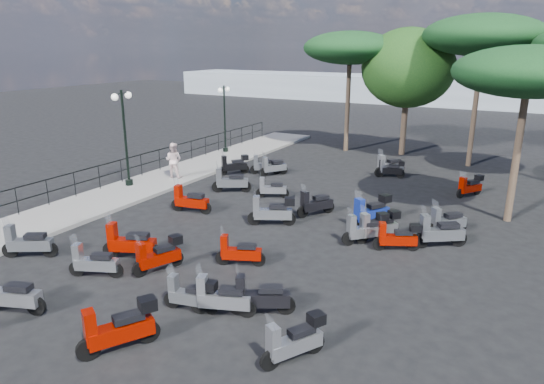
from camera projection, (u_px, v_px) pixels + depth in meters
The scene contains 39 objects.
ground at pixel (233, 225), 18.24m from camera, with size 120.00×120.00×0.00m, color black.
sidewalk at pixel (155, 182), 23.73m from camera, with size 3.00×30.00×0.15m, color slate.
railing at pixel (131, 164), 23.92m from camera, with size 0.04×26.04×1.10m.
lamp_post_1 at pixel (125, 132), 22.27m from camera, with size 0.48×1.30×4.44m.
lamp_post_2 at pixel (225, 114), 29.62m from camera, with size 0.38×1.19×4.05m.
pedestrian_far at pixel (174, 160), 24.08m from camera, with size 0.86×0.67×1.76m, color silver.
scooter_0 at pixel (10, 295), 12.14m from camera, with size 1.71×0.83×1.41m.
scooter_1 at pixel (28, 243), 15.36m from camera, with size 1.56×1.02×1.39m.
scooter_2 at pixel (130, 243), 15.27m from camera, with size 1.77×0.95×1.49m.
scooter_3 at pixel (190, 201), 19.53m from camera, with size 1.75×0.63×1.40m.
scooter_4 at pixel (234, 165), 25.34m from camera, with size 1.22×1.33×1.31m.
scooter_5 at pixel (273, 167), 25.13m from camera, with size 1.01×1.42×1.30m.
scooter_7 at pixel (94, 263), 14.05m from camera, with size 1.53×0.82×1.29m.
scooter_8 at pixel (159, 256), 14.41m from camera, with size 0.85×1.57×1.32m.
scooter_9 at pixel (272, 189), 21.46m from camera, with size 1.38×0.78×1.18m.
scooter_10 at pixel (231, 182), 22.24m from camera, with size 1.65×1.03×1.45m.
scooter_11 at pixel (265, 166), 25.41m from camera, with size 1.49×0.95×1.32m.
scooter_12 at pixel (119, 328), 10.61m from camera, with size 1.11×1.66×1.46m.
scooter_13 at pixel (222, 298), 12.04m from camera, with size 1.61×0.80×1.34m.
scooter_14 at pixel (239, 252), 14.80m from camera, with size 1.47×0.79×1.24m.
scooter_15 at pixel (272, 212), 18.10m from camera, with size 1.69×1.03×1.45m.
scooter_16 at pixel (315, 204), 19.18m from camera, with size 1.05×1.49×1.36m.
scooter_17 at pixel (389, 166), 25.05m from camera, with size 1.20×1.55×1.47m.
scooter_18 at pixel (191, 295), 12.23m from camera, with size 1.49×0.58×1.20m.
scooter_19 at pixel (260, 297), 12.08m from camera, with size 1.54×0.95×1.35m.
scooter_20 at pixel (366, 229), 16.45m from camera, with size 1.31×1.34×1.36m.
scooter_21 at pixel (378, 227), 16.63m from camera, with size 1.23×1.43×1.37m.
scooter_22 at pixel (371, 212), 18.07m from camera, with size 1.12×1.66×1.47m.
scooter_23 at pixel (390, 169), 24.71m from camera, with size 1.48×0.56×1.18m.
scooter_25 at pixel (294, 341), 10.27m from camera, with size 0.97×1.46×1.28m.
scooter_26 at pixel (397, 237), 15.86m from camera, with size 1.44×0.87×1.24m.
scooter_27 at pixel (439, 233), 16.13m from camera, with size 1.60×1.16×1.48m.
scooter_28 at pixel (446, 222), 17.24m from camera, with size 1.22×1.31×1.34m.
scooter_29 at pixel (470, 187), 21.63m from camera, with size 0.96×1.36×1.22m.
broadleaf_tree at pixel (408, 68), 28.68m from camera, with size 5.49×5.49×7.56m.
pine_0 at pixel (484, 35), 25.27m from camera, with size 6.27×6.27×8.12m.
pine_2 at pixel (350, 48), 29.41m from camera, with size 5.73×5.73×7.37m.
pine_3 at pixel (529, 72), 17.14m from camera, with size 5.33×5.33×6.54m.
distant_hills at pixel (447, 91), 55.58m from camera, with size 70.00×8.00×3.00m, color gray.
Camera 1 is at (9.51, -14.28, 6.49)m, focal length 32.00 mm.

